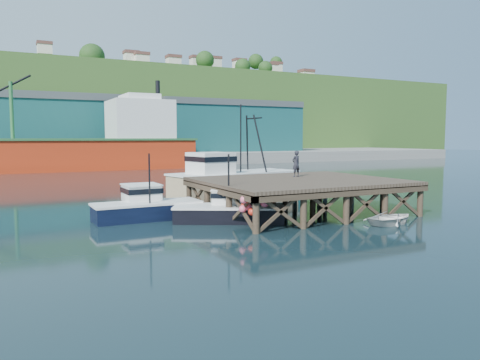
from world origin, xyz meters
TOP-DOWN VIEW (x-y plane):
  - ground at (0.00, 0.00)m, footprint 300.00×300.00m
  - wharf at (5.50, -0.19)m, footprint 12.00×10.00m
  - far_quay at (0.00, 70.00)m, footprint 160.00×40.00m
  - warehouse_mid at (0.00, 65.00)m, footprint 28.00×16.00m
  - warehouse_right at (30.00, 65.00)m, footprint 30.00×16.00m
  - cargo_ship at (-8.46, 48.00)m, footprint 55.50×10.00m
  - hillside at (0.00, 100.00)m, footprint 220.00×50.00m
  - boat_navy at (-3.94, 2.07)m, footprint 6.25×3.33m
  - boat_black at (0.21, -0.81)m, footprint 6.62×5.63m
  - trawler at (5.63, 9.91)m, footprint 11.80×6.17m
  - dinghy at (7.81, -5.80)m, footprint 3.51×2.76m
  - dockworker at (6.41, 1.68)m, footprint 0.72×0.54m

SIDE VIEW (x-z plane):
  - ground at x=0.00m, z-range 0.00..0.00m
  - dinghy at x=7.81m, z-range 0.00..0.66m
  - boat_black at x=0.21m, z-range -1.23..2.65m
  - boat_navy at x=-3.94m, z-range -1.16..2.73m
  - far_quay at x=0.00m, z-range 0.00..2.00m
  - trawler at x=5.63m, z-range -2.21..5.31m
  - wharf at x=5.50m, z-range 0.63..3.25m
  - dockworker at x=6.41m, z-range 2.12..3.91m
  - cargo_ship at x=-8.46m, z-range -3.56..10.19m
  - warehouse_mid at x=0.00m, z-range 2.00..11.00m
  - warehouse_right at x=30.00m, z-range 2.00..11.00m
  - hillside at x=0.00m, z-range 0.00..22.00m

